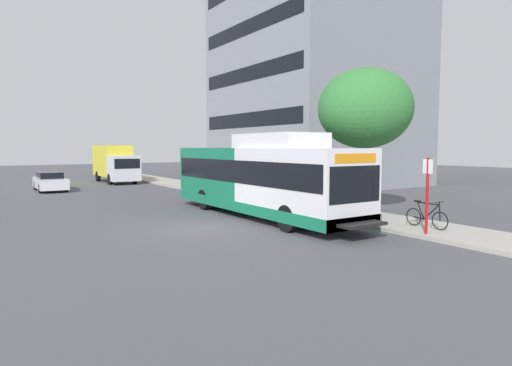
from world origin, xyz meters
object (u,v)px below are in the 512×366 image
object	(u,v)px
bus_stop_sign_pole	(427,190)
street_tree_near_stop	(365,109)
box_truck_background	(115,162)
bicycle_parked	(427,216)
transit_bus	(260,178)
parked_car_far_lane	(50,181)

from	to	relation	value
bus_stop_sign_pole	street_tree_near_stop	world-z (taller)	street_tree_near_stop
box_truck_background	bus_stop_sign_pole	bearing A→B (deg)	-85.32
bus_stop_sign_pole	street_tree_near_stop	distance (m)	6.38
bus_stop_sign_pole	bicycle_parked	xyz separation A→B (m)	(1.03, 0.72, -1.09)
transit_bus	box_truck_background	distance (m)	22.61
street_tree_near_stop	bicycle_parked	bearing A→B (deg)	-106.77
transit_bus	box_truck_background	bearing A→B (deg)	90.66
bus_stop_sign_pole	parked_car_far_lane	distance (m)	25.89
transit_bus	bus_stop_sign_pole	size ratio (longest dim) A/B	4.71
bicycle_parked	street_tree_near_stop	world-z (taller)	street_tree_near_stop
bus_stop_sign_pole	box_truck_background	world-z (taller)	box_truck_background
transit_bus	parked_car_far_lane	xyz separation A→B (m)	(-6.17, 17.56, -1.04)
parked_car_far_lane	box_truck_background	world-z (taller)	box_truck_background
street_tree_near_stop	parked_car_far_lane	bearing A→B (deg)	118.67
transit_bus	street_tree_near_stop	distance (m)	5.80
transit_bus	box_truck_background	xyz separation A→B (m)	(-0.26, 22.61, 0.04)
transit_bus	bus_stop_sign_pole	xyz separation A→B (m)	(2.16, -6.93, -0.05)
box_truck_background	transit_bus	bearing A→B (deg)	-89.34
bicycle_parked	bus_stop_sign_pole	bearing A→B (deg)	-145.12
bus_stop_sign_pole	bicycle_parked	size ratio (longest dim) A/B	1.48
bus_stop_sign_pole	box_truck_background	size ratio (longest dim) A/B	0.37
transit_bus	bicycle_parked	distance (m)	7.07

